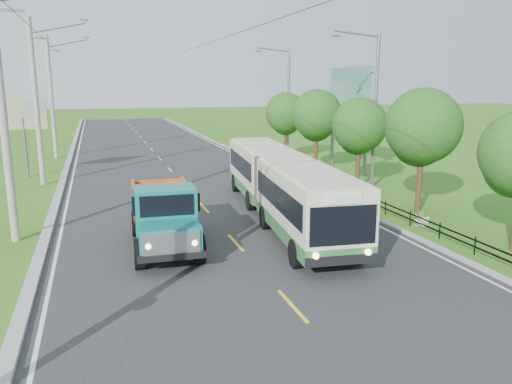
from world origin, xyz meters
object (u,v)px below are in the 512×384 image
pole_far (52,97)px  tree_fourth (359,128)px  pole_mid (37,102)px  planter_mid (339,185)px  tree_fifth (317,117)px  billboard_left (23,119)px  dump_truck (164,211)px  tree_back (286,115)px  streetlight_mid (373,106)px  tree_third (422,130)px  billboard_right (350,95)px  planter_near (422,219)px  planter_far (289,164)px  pole_near (4,112)px  streetlight_far (287,99)px  bus (282,182)px

pole_far → tree_fourth: bearing=-46.1°
pole_mid → planter_mid: size_ratio=14.93×
tree_fourth → tree_fifth: tree_fifth is taller
billboard_left → dump_truck: size_ratio=0.85×
tree_back → streetlight_mid: size_ratio=0.61×
tree_third → billboard_left: tree_third is taller
streetlight_mid → billboard_right: 6.24m
planter_near → billboard_right: 15.34m
billboard_right → dump_truck: bearing=-137.7°
tree_third → pole_far: bearing=126.1°
pole_mid → planter_far: bearing=3.4°
streetlight_mid → planter_mid: streetlight_mid is taller
tree_fourth → planter_near: size_ratio=8.06×
planter_near → billboard_right: billboard_right is taller
pole_near → billboard_right: bearing=28.1°
streetlight_far → billboard_right: (1.66, -8.00, 0.44)m
planter_mid → billboard_left: size_ratio=0.13×
pole_mid → planter_far: 17.56m
planter_far → dump_truck: bearing=-125.8°
pole_mid → planter_mid: 18.88m
tree_third → planter_near: bearing=-120.4°
pole_near → tree_back: 24.98m
pole_mid → pole_far: same height
billboard_left → billboard_right: 22.21m
dump_truck → tree_fifth: bearing=50.7°
pole_near → pole_far: size_ratio=1.00×
tree_fifth → billboard_right: bearing=-3.3°
pole_mid → billboard_right: pole_mid is taller
streetlight_mid → planter_mid: bearing=-180.0°
tree_third → planter_near: tree_third is taller
tree_back → billboard_left: 19.48m
pole_far → planter_far: 20.70m
tree_back → tree_fourth: bearing=-90.0°
tree_fifth → billboard_right: (2.44, -0.14, 1.49)m
billboard_left → tree_third: bearing=-39.3°
tree_fifth → billboard_right: 2.87m
streetlight_mid → streetlight_far: bearing=90.0°
planter_near → bus: (-5.61, 2.81, 1.47)m
streetlight_mid → pole_near: bearing=-165.2°
tree_fourth → tree_third: bearing=-90.0°
billboard_right → streetlight_mid: bearing=-105.4°
pole_near → tree_back: size_ratio=1.82×
tree_back → streetlight_mid: streetlight_mid is taller
tree_fifth → streetlight_far: size_ratio=0.64×
pole_mid → tree_fifth: size_ratio=1.72×
streetlight_mid → planter_near: streetlight_mid is taller
tree_fifth → pole_far: bearing=144.6°
bus → dump_truck: size_ratio=2.50×
pole_mid → tree_fifth: (18.12, -0.86, -1.24)m
tree_third → planter_far: 14.40m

